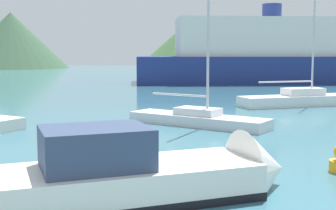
% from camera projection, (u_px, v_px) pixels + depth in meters
% --- Properties ---
extents(motorboat_near, '(7.96, 4.19, 2.40)m').
position_uv_depth(motorboat_near, '(149.00, 177.00, 10.88)').
color(motorboat_near, white).
rests_on(motorboat_near, ground_plane).
extents(sailboat_inner, '(6.37, 5.56, 9.95)m').
position_uv_depth(sailboat_inner, '(198.00, 117.00, 21.80)').
color(sailboat_inner, silver).
rests_on(sailboat_inner, ground_plane).
extents(sailboat_outer, '(8.70, 3.75, 10.42)m').
position_uv_depth(sailboat_outer, '(303.00, 98.00, 29.84)').
color(sailboat_outer, white).
rests_on(sailboat_outer, ground_plane).
extents(ferry_distant, '(30.29, 9.07, 8.75)m').
position_uv_depth(ferry_distant, '(271.00, 55.00, 52.55)').
color(ferry_distant, navy).
rests_on(ferry_distant, ground_plane).
extents(hill_central, '(24.18, 24.18, 11.96)m').
position_uv_depth(hill_central, '(11.00, 40.00, 100.59)').
color(hill_central, '#38563D').
rests_on(hill_central, ground_plane).
extents(hill_east, '(24.98, 24.98, 10.96)m').
position_uv_depth(hill_east, '(192.00, 43.00, 106.10)').
color(hill_east, '#3D6038').
rests_on(hill_east, ground_plane).
extents(hill_far_east, '(27.02, 27.02, 11.17)m').
position_uv_depth(hill_far_east, '(303.00, 43.00, 110.51)').
color(hill_far_east, '#4C6647').
rests_on(hill_far_east, ground_plane).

